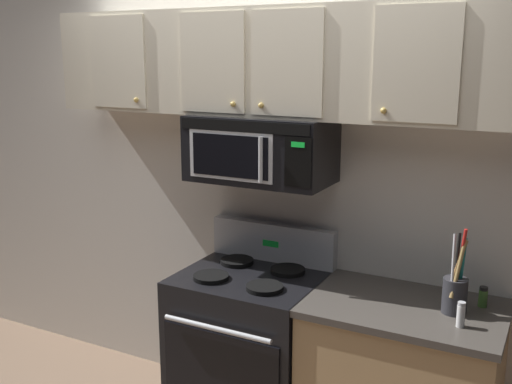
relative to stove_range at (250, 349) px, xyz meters
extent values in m
cube|color=silver|center=(0.00, 0.37, 0.88)|extent=(5.20, 0.10, 2.70)
cube|color=black|center=(0.00, 0.00, -0.02)|extent=(0.76, 0.64, 0.90)
cube|color=black|center=(0.00, -0.33, -0.03)|extent=(0.67, 0.01, 0.52)
cylinder|color=#B7BABF|center=(0.00, -0.36, 0.27)|extent=(0.61, 0.03, 0.03)
cube|color=#B7BABF|center=(0.00, 0.28, 0.54)|extent=(0.76, 0.07, 0.22)
cube|color=#19D83F|center=(0.00, 0.24, 0.54)|extent=(0.10, 0.00, 0.04)
cylinder|color=black|center=(-0.16, -0.14, 0.44)|extent=(0.19, 0.19, 0.02)
cylinder|color=black|center=(0.16, -0.14, 0.44)|extent=(0.19, 0.19, 0.02)
cylinder|color=black|center=(-0.16, 0.14, 0.44)|extent=(0.19, 0.19, 0.02)
cylinder|color=black|center=(0.16, 0.14, 0.44)|extent=(0.19, 0.19, 0.02)
cube|color=black|center=(0.00, 0.12, 1.11)|extent=(0.76, 0.39, 0.35)
cube|color=black|center=(0.00, -0.08, 1.25)|extent=(0.73, 0.01, 0.06)
cube|color=#B7BABF|center=(-0.07, -0.08, 1.09)|extent=(0.49, 0.01, 0.25)
cube|color=black|center=(-0.08, -0.08, 1.09)|extent=(0.44, 0.01, 0.22)
cube|color=black|center=(0.30, -0.08, 1.09)|extent=(0.14, 0.01, 0.25)
cube|color=#19D83F|center=(0.30, -0.08, 1.18)|extent=(0.07, 0.00, 0.03)
cylinder|color=#B7BABF|center=(0.11, -0.10, 1.09)|extent=(0.02, 0.02, 0.23)
cube|color=beige|center=(0.00, 0.15, 1.56)|extent=(2.50, 0.33, 0.55)
cube|color=beige|center=(-0.83, -0.02, 1.56)|extent=(0.38, 0.01, 0.51)
sphere|color=tan|center=(-0.70, -0.03, 1.35)|extent=(0.03, 0.03, 0.03)
cube|color=beige|center=(-0.21, -0.02, 1.56)|extent=(0.38, 0.01, 0.51)
sphere|color=tan|center=(-0.08, -0.03, 1.35)|extent=(0.03, 0.03, 0.03)
cube|color=beige|center=(0.21, -0.02, 1.56)|extent=(0.38, 0.01, 0.51)
sphere|color=tan|center=(0.08, -0.03, 1.35)|extent=(0.03, 0.03, 0.03)
cube|color=beige|center=(0.83, -0.02, 1.56)|extent=(0.38, 0.01, 0.51)
sphere|color=tan|center=(0.70, -0.03, 1.35)|extent=(0.03, 0.03, 0.03)
cube|color=#423D38|center=(0.84, 0.01, 0.41)|extent=(0.93, 0.65, 0.03)
cylinder|color=#2D2D33|center=(1.06, 0.02, 0.52)|extent=(0.11, 0.11, 0.17)
cylinder|color=teal|center=(1.08, 0.04, 0.65)|extent=(0.03, 0.05, 0.27)
cylinder|color=black|center=(1.06, 0.02, 0.67)|extent=(0.01, 0.06, 0.29)
cylinder|color=#BCBCC1|center=(1.05, -0.01, 0.67)|extent=(0.02, 0.06, 0.29)
cylinder|color=tan|center=(1.07, -0.01, 0.66)|extent=(0.05, 0.08, 0.27)
cylinder|color=red|center=(1.07, 0.02, 0.68)|extent=(0.05, 0.04, 0.32)
cylinder|color=olive|center=(1.06, 0.01, 0.65)|extent=(0.08, 0.05, 0.26)
cylinder|color=white|center=(1.11, -0.12, 0.48)|extent=(0.04, 0.04, 0.10)
cylinder|color=#B7BABF|center=(1.11, -0.12, 0.54)|extent=(0.03, 0.03, 0.02)
cylinder|color=#4C7F33|center=(1.17, 0.15, 0.47)|extent=(0.04, 0.04, 0.08)
cylinder|color=black|center=(1.17, 0.15, 0.52)|extent=(0.04, 0.04, 0.02)
camera|label=1|loc=(1.46, -2.71, 1.60)|focal=42.28mm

